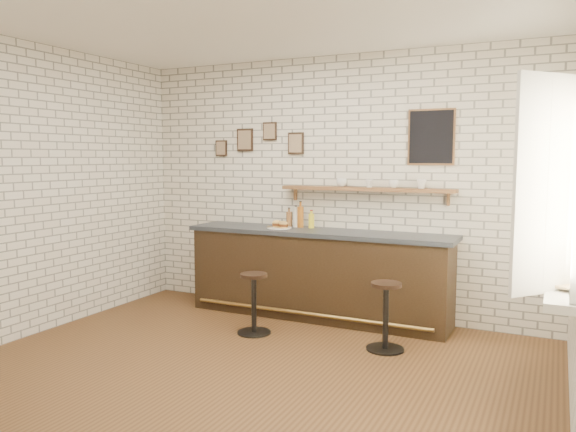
# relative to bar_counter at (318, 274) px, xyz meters

# --- Properties ---
(ground) EXTENTS (5.00, 5.00, 0.00)m
(ground) POSITION_rel_bar_counter_xyz_m (0.09, -1.70, -0.51)
(ground) COLOR brown
(ground) RESTS_ON ground
(bar_counter) EXTENTS (3.10, 0.65, 1.01)m
(bar_counter) POSITION_rel_bar_counter_xyz_m (0.00, 0.00, 0.00)
(bar_counter) COLOR black
(bar_counter) RESTS_ON ground
(sandwich_plate) EXTENTS (0.28, 0.28, 0.01)m
(sandwich_plate) POSITION_rel_bar_counter_xyz_m (-0.47, -0.05, 0.51)
(sandwich_plate) COLOR white
(sandwich_plate) RESTS_ON bar_counter
(ciabatta_sandwich) EXTENTS (0.25, 0.18, 0.08)m
(ciabatta_sandwich) POSITION_rel_bar_counter_xyz_m (-0.45, -0.05, 0.55)
(ciabatta_sandwich) COLOR tan
(ciabatta_sandwich) RESTS_ON sandwich_plate
(potato_chips) EXTENTS (0.27, 0.19, 0.00)m
(potato_chips) POSITION_rel_bar_counter_xyz_m (-0.48, -0.05, 0.52)
(potato_chips) COLOR #BF9243
(potato_chips) RESTS_ON sandwich_plate
(bitters_bottle_brown) EXTENTS (0.07, 0.07, 0.23)m
(bitters_bottle_brown) POSITION_rel_bar_counter_xyz_m (-0.44, 0.15, 0.60)
(bitters_bottle_brown) COLOR brown
(bitters_bottle_brown) RESTS_ON bar_counter
(bitters_bottle_white) EXTENTS (0.07, 0.07, 0.26)m
(bitters_bottle_white) POSITION_rel_bar_counter_xyz_m (-0.35, 0.15, 0.61)
(bitters_bottle_white) COLOR silver
(bitters_bottle_white) RESTS_ON bar_counter
(bitters_bottle_amber) EXTENTS (0.08, 0.08, 0.31)m
(bitters_bottle_amber) POSITION_rel_bar_counter_xyz_m (-0.29, 0.15, 0.63)
(bitters_bottle_amber) COLOR #AD601B
(bitters_bottle_amber) RESTS_ON bar_counter
(condiment_bottle_yellow) EXTENTS (0.07, 0.07, 0.21)m
(condiment_bottle_yellow) POSITION_rel_bar_counter_xyz_m (-0.15, 0.15, 0.59)
(condiment_bottle_yellow) COLOR yellow
(condiment_bottle_yellow) RESTS_ON bar_counter
(bar_stool_left) EXTENTS (0.35, 0.35, 0.64)m
(bar_stool_left) POSITION_rel_bar_counter_xyz_m (-0.36, -0.85, -0.17)
(bar_stool_left) COLOR black
(bar_stool_left) RESTS_ON ground
(bar_stool_right) EXTENTS (0.36, 0.36, 0.66)m
(bar_stool_right) POSITION_rel_bar_counter_xyz_m (1.02, -0.74, -0.16)
(bar_stool_right) COLOR black
(bar_stool_right) RESTS_ON ground
(wall_shelf) EXTENTS (2.00, 0.18, 0.18)m
(wall_shelf) POSITION_rel_bar_counter_xyz_m (0.49, 0.20, 0.97)
(wall_shelf) COLOR brown
(wall_shelf) RESTS_ON ground
(shelf_cup_a) EXTENTS (0.16, 0.16, 0.09)m
(shelf_cup_a) POSITION_rel_bar_counter_xyz_m (0.21, 0.20, 1.04)
(shelf_cup_a) COLOR white
(shelf_cup_a) RESTS_ON wall_shelf
(shelf_cup_b) EXTENTS (0.13, 0.13, 0.09)m
(shelf_cup_b) POSITION_rel_bar_counter_xyz_m (0.54, 0.20, 1.04)
(shelf_cup_b) COLOR white
(shelf_cup_b) RESTS_ON wall_shelf
(shelf_cup_c) EXTENTS (0.12, 0.12, 0.09)m
(shelf_cup_c) POSITION_rel_bar_counter_xyz_m (0.81, 0.20, 1.04)
(shelf_cup_c) COLOR white
(shelf_cup_c) RESTS_ON wall_shelf
(shelf_cup_d) EXTENTS (0.11, 0.11, 0.10)m
(shelf_cup_d) POSITION_rel_bar_counter_xyz_m (1.12, 0.20, 1.04)
(shelf_cup_d) COLOR white
(shelf_cup_d) RESTS_ON wall_shelf
(back_wall_decor) EXTENTS (2.96, 0.02, 0.56)m
(back_wall_decor) POSITION_rel_bar_counter_xyz_m (0.32, 0.28, 1.54)
(back_wall_decor) COLOR black
(back_wall_decor) RESTS_ON ground
(window_sill) EXTENTS (0.20, 1.35, 0.06)m
(window_sill) POSITION_rel_bar_counter_xyz_m (2.49, -1.40, 0.39)
(window_sill) COLOR white
(window_sill) RESTS_ON ground
(casement_window) EXTENTS (0.40, 1.30, 1.56)m
(casement_window) POSITION_rel_bar_counter_xyz_m (2.45, -1.40, 1.14)
(casement_window) COLOR white
(casement_window) RESTS_ON ground
(book_lower) EXTENTS (0.21, 0.24, 0.02)m
(book_lower) POSITION_rel_bar_counter_xyz_m (2.47, -1.52, 0.43)
(book_lower) COLOR tan
(book_lower) RESTS_ON window_sill
(book_upper) EXTENTS (0.29, 0.30, 0.02)m
(book_upper) POSITION_rel_bar_counter_xyz_m (2.47, -1.54, 0.45)
(book_upper) COLOR tan
(book_upper) RESTS_ON book_lower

